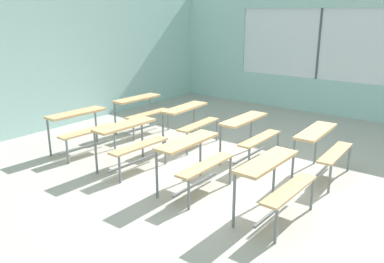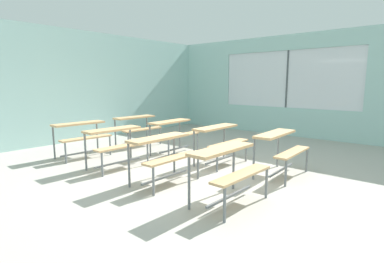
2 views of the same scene
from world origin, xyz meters
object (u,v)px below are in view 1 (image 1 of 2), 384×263
desk_bench_r2c1 (190,116)px  desk_bench_r3c1 (141,106)px  desk_bench_r3c0 (81,123)px  desk_bench_r2c0 (130,136)px  desk_bench_r1c0 (194,153)px  desk_bench_r0c1 (322,142)px  desk_bench_r1c1 (249,129)px  desk_bench_r0c0 (274,176)px

desk_bench_r2c1 → desk_bench_r3c1: same height
desk_bench_r2c1 → desk_bench_r3c0: 2.00m
desk_bench_r2c0 → desk_bench_r1c0: bearing=-89.9°
desk_bench_r2c0 → desk_bench_r3c0: (0.00, 1.27, 0.00)m
desk_bench_r2c0 → desk_bench_r3c1: size_ratio=0.99×
desk_bench_r0c1 → desk_bench_r2c1: 2.55m
desk_bench_r0c1 → desk_bench_r2c1: same height
desk_bench_r1c0 → desk_bench_r2c0: size_ratio=0.99×
desk_bench_r3c0 → desk_bench_r3c1: (1.55, 0.03, 0.00)m
desk_bench_r1c0 → desk_bench_r3c1: bearing=58.4°
desk_bench_r2c1 → desk_bench_r3c1: 1.31m
desk_bench_r2c0 → desk_bench_r1c1: bearing=-40.1°
desk_bench_r0c0 → desk_bench_r2c0: bearing=89.7°
desk_bench_r0c0 → desk_bench_r1c1: size_ratio=1.01×
desk_bench_r2c0 → desk_bench_r3c1: same height
desk_bench_r2c0 → desk_bench_r3c1: bearing=41.3°
desk_bench_r3c1 → desk_bench_r2c1: bearing=-88.7°
desk_bench_r0c1 → desk_bench_r1c1: 1.23m
desk_bench_r0c0 → desk_bench_r3c1: size_ratio=0.99×
desk_bench_r2c0 → desk_bench_r2c1: (1.54, -0.01, 0.00)m
desk_bench_r1c1 → desk_bench_r3c1: same height
desk_bench_r2c0 → desk_bench_r2c1: size_ratio=0.99×
desk_bench_r0c1 → desk_bench_r3c0: size_ratio=1.00×
desk_bench_r0c0 → desk_bench_r2c1: bearing=59.0°
desk_bench_r0c0 → desk_bench_r1c0: (0.02, 1.25, 0.00)m
desk_bench_r0c1 → desk_bench_r3c1: same height
desk_bench_r0c1 → desk_bench_r3c1: size_ratio=1.00×
desk_bench_r1c0 → desk_bench_r0c1: bearing=-38.4°
desk_bench_r0c0 → desk_bench_r1c0: same height
desk_bench_r0c1 → desk_bench_r2c0: 3.00m
desk_bench_r0c1 → desk_bench_r3c1: bearing=87.8°
desk_bench_r3c0 → desk_bench_r3c1: size_ratio=1.01×
desk_bench_r1c1 → desk_bench_r2c1: size_ratio=0.98×
desk_bench_r1c1 → desk_bench_r2c1: 1.32m
desk_bench_r1c1 → desk_bench_r2c0: 2.00m
desk_bench_r0c1 → desk_bench_r2c0: size_ratio=1.01×
desk_bench_r3c1 → desk_bench_r1c1: bearing=-89.2°
desk_bench_r0c0 → desk_bench_r3c0: bearing=90.0°
desk_bench_r2c0 → desk_bench_r2c1: same height
desk_bench_r0c0 → desk_bench_r2c0: (0.05, 2.56, 0.00)m
desk_bench_r0c1 → desk_bench_r1c1: (-0.07, 1.23, 0.00)m
desk_bench_r1c0 → desk_bench_r2c1: same height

